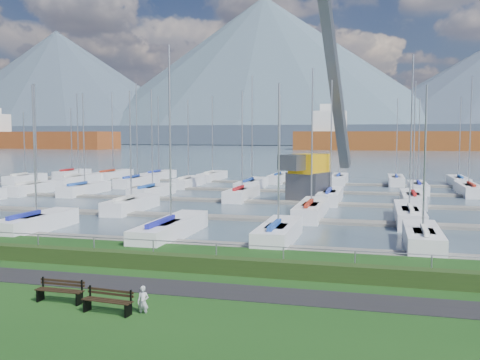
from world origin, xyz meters
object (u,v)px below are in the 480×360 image
(crane, at_px, (315,142))
(bench_right, at_px, (108,301))
(person, at_px, (143,298))
(bench_left, at_px, (60,291))

(crane, bearing_deg, bench_right, -72.75)
(crane, bearing_deg, person, -70.93)
(bench_right, relative_size, crane, 0.08)
(bench_left, xyz_separation_m, person, (3.38, -0.37, 0.13))
(bench_left, relative_size, crane, 0.08)
(bench_left, distance_m, crane, 35.56)
(person, bearing_deg, crane, 85.89)
(person, relative_size, crane, 0.05)
(bench_left, height_order, crane, crane)
(bench_left, relative_size, bench_right, 0.99)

